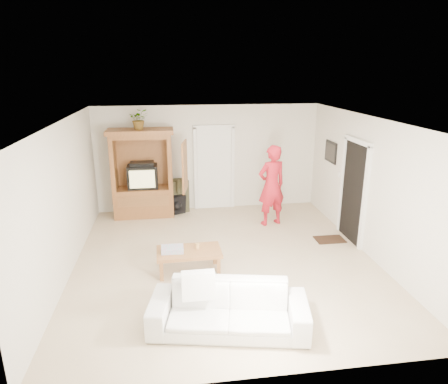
# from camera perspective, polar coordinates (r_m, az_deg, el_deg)

# --- Properties ---
(floor) EXTENTS (6.00, 6.00, 0.00)m
(floor) POSITION_cam_1_polar(r_m,az_deg,el_deg) (7.59, 0.17, -9.69)
(floor) COLOR tan
(floor) RESTS_ON ground
(ceiling) EXTENTS (6.00, 6.00, 0.00)m
(ceiling) POSITION_cam_1_polar(r_m,az_deg,el_deg) (6.81, 0.19, 10.19)
(ceiling) COLOR white
(ceiling) RESTS_ON floor
(wall_back) EXTENTS (5.50, 0.00, 5.50)m
(wall_back) POSITION_cam_1_polar(r_m,az_deg,el_deg) (9.97, -2.30, 4.87)
(wall_back) COLOR silver
(wall_back) RESTS_ON floor
(wall_front) EXTENTS (5.50, 0.00, 5.50)m
(wall_front) POSITION_cam_1_polar(r_m,az_deg,el_deg) (4.38, 5.96, -12.13)
(wall_front) COLOR silver
(wall_front) RESTS_ON floor
(wall_left) EXTENTS (0.00, 6.00, 6.00)m
(wall_left) POSITION_cam_1_polar(r_m,az_deg,el_deg) (7.25, -21.88, -1.19)
(wall_left) COLOR silver
(wall_left) RESTS_ON floor
(wall_right) EXTENTS (0.00, 6.00, 6.00)m
(wall_right) POSITION_cam_1_polar(r_m,az_deg,el_deg) (7.95, 20.20, 0.57)
(wall_right) COLOR silver
(wall_right) RESTS_ON floor
(armoire) EXTENTS (1.82, 1.14, 2.10)m
(armoire) POSITION_cam_1_polar(r_m,az_deg,el_deg) (9.71, -11.37, 1.82)
(armoire) COLOR brown
(armoire) RESTS_ON floor
(door_back) EXTENTS (0.85, 0.05, 2.04)m
(door_back) POSITION_cam_1_polar(r_m,az_deg,el_deg) (10.02, -1.41, 3.30)
(door_back) COLOR white
(door_back) RESTS_ON floor
(doorway_right) EXTENTS (0.05, 0.90, 2.04)m
(doorway_right) POSITION_cam_1_polar(r_m,az_deg,el_deg) (8.53, 18.01, -0.09)
(doorway_right) COLOR black
(doorway_right) RESTS_ON floor
(framed_picture) EXTENTS (0.03, 0.60, 0.48)m
(framed_picture) POSITION_cam_1_polar(r_m,az_deg,el_deg) (9.53, 15.02, 5.56)
(framed_picture) COLOR black
(framed_picture) RESTS_ON wall_right
(doormat) EXTENTS (0.60, 0.40, 0.02)m
(doormat) POSITION_cam_1_polar(r_m,az_deg,el_deg) (8.70, 14.86, -6.57)
(doormat) COLOR #382316
(doormat) RESTS_ON floor
(plant) EXTENTS (0.45, 0.40, 0.47)m
(plant) POSITION_cam_1_polar(r_m,az_deg,el_deg) (9.41, -12.04, 10.15)
(plant) COLOR #4C7238
(plant) RESTS_ON armoire
(man) EXTENTS (0.77, 0.61, 1.84)m
(man) POSITION_cam_1_polar(r_m,az_deg,el_deg) (9.01, 6.80, 0.93)
(man) COLOR red
(man) RESTS_ON floor
(sofa) EXTENTS (2.26, 1.23, 0.63)m
(sofa) POSITION_cam_1_polar(r_m,az_deg,el_deg) (5.66, 0.67, -16.31)
(sofa) COLOR silver
(sofa) RESTS_ON floor
(coffee_table) EXTENTS (1.13, 0.63, 0.41)m
(coffee_table) POSITION_cam_1_polar(r_m,az_deg,el_deg) (7.05, -5.02, -8.69)
(coffee_table) COLOR #A16637
(coffee_table) RESTS_ON floor
(towel) EXTENTS (0.38, 0.28, 0.08)m
(towel) POSITION_cam_1_polar(r_m,az_deg,el_deg) (7.00, -7.38, -8.11)
(towel) COLOR #EE4F84
(towel) RESTS_ON coffee_table
(candle) EXTENTS (0.08, 0.08, 0.10)m
(candle) POSITION_cam_1_polar(r_m,az_deg,el_deg) (7.06, -3.83, -7.70)
(candle) COLOR tan
(candle) RESTS_ON coffee_table
(backpack_black) EXTENTS (0.44, 0.36, 0.48)m
(backpack_black) POSITION_cam_1_polar(r_m,az_deg,el_deg) (9.87, -6.75, -1.77)
(backpack_black) COLOR black
(backpack_black) RESTS_ON floor
(backpack_olive) EXTENTS (0.50, 0.43, 0.82)m
(backpack_olive) POSITION_cam_1_polar(r_m,az_deg,el_deg) (9.98, -6.45, -0.51)
(backpack_olive) COLOR #47442B
(backpack_olive) RESTS_ON floor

